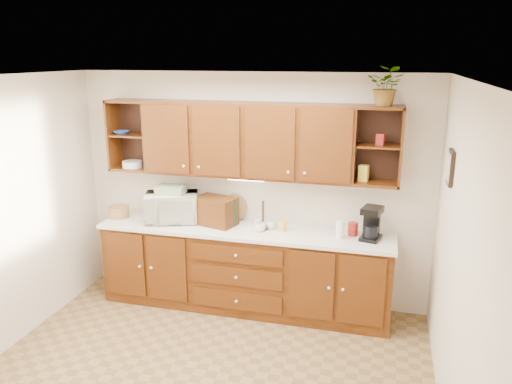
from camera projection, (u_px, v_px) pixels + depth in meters
The scene contains 25 objects.
floor at pixel (199, 384), 4.35m from camera, with size 4.00×4.00×0.00m, color olive.
ceiling at pixel (189, 79), 3.66m from camera, with size 4.00×4.00×0.00m, color white.
back_wall at pixel (251, 189), 5.64m from camera, with size 4.00×4.00×0.00m, color beige.
right_wall at pixel (460, 271), 3.52m from camera, with size 3.50×3.50×0.00m, color beige.
base_cabinets at pixel (245, 269), 5.58m from camera, with size 3.20×0.60×0.90m, color #311605.
countertop at pixel (244, 230), 5.45m from camera, with size 3.24×0.64×0.04m, color white.
upper_cabinets at pixel (248, 140), 5.33m from camera, with size 3.20×0.33×0.80m.
undercabinet_light at pixel (246, 179), 5.39m from camera, with size 0.40×0.05×0.03m, color white.
framed_picture at pixel (451, 168), 4.22m from camera, with size 0.03×0.24×0.30m, color black.
wicker_basket at pixel (119, 212), 5.81m from camera, with size 0.24×0.24×0.13m, color olive.
microwave at pixel (172, 207), 5.65m from camera, with size 0.58×0.39×0.32m, color silver.
towel_stack at pixel (171, 190), 5.59m from camera, with size 0.31×0.23×0.09m, color tan.
wine_bottle at pixel (233, 213), 5.49m from camera, with size 0.07×0.07×0.31m, color black.
woven_tray at pixel (234, 219), 5.72m from camera, with size 0.31×0.31×0.02m, color olive.
bread_box at pixel (216, 211), 5.54m from camera, with size 0.45×0.28×0.31m, color #311605.
mug_tree at pixel (263, 225), 5.41m from camera, with size 0.30×0.29×0.32m.
canister_red at pixel (353, 229), 5.22m from camera, with size 0.10×0.10×0.14m, color maroon.
canister_white at pixel (340, 230), 5.12m from camera, with size 0.08×0.08×0.19m, color white.
canister_yellow at pixel (282, 226), 5.36m from camera, with size 0.09×0.09×0.11m, color gold.
coffee_maker at pixel (371, 223), 5.09m from camera, with size 0.24×0.28×0.35m.
bowl_stack at pixel (122, 133), 5.65m from camera, with size 0.16×0.16×0.04m, color #26498E.
plate_stack at pixel (132, 164), 5.74m from camera, with size 0.23×0.23×0.07m, color white.
pantry_box_yellow at pixel (364, 173), 5.09m from camera, with size 0.09×0.07×0.17m, color gold.
pantry_box_red at pixel (380, 139), 4.95m from camera, with size 0.08×0.07×0.12m, color maroon.
potted_plant at pixel (387, 86), 4.77m from camera, with size 0.34×0.30×0.38m, color #999999.
Camera 1 is at (1.43, -3.50, 2.77)m, focal length 35.00 mm.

